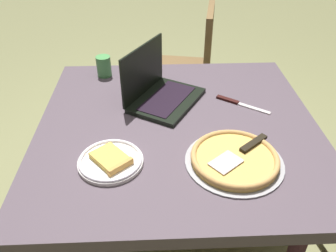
{
  "coord_description": "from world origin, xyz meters",
  "views": [
    {
      "loc": [
        -0.09,
        -1.08,
        1.5
      ],
      "look_at": [
        -0.04,
        -0.06,
        0.76
      ],
      "focal_mm": 36.56,
      "sensor_mm": 36.0,
      "label": 1
    }
  ],
  "objects": [
    {
      "name": "chair_far",
      "position": [
        0.15,
        0.97,
        0.51
      ],
      "size": [
        0.47,
        0.47,
        0.89
      ],
      "color": "brown",
      "rests_on": "ground_plane"
    },
    {
      "name": "dining_table",
      "position": [
        0.0,
        0.0,
        0.66
      ],
      "size": [
        1.08,
        1.05,
        0.73
      ],
      "color": "#4D4049",
      "rests_on": "ground_plane"
    },
    {
      "name": "pizza_tray",
      "position": [
        0.17,
        -0.23,
        0.75
      ],
      "size": [
        0.33,
        0.33,
        0.04
      ],
      "color": "#98979B",
      "rests_on": "dining_table"
    },
    {
      "name": "laptop",
      "position": [
        -0.07,
        0.18,
        0.78
      ],
      "size": [
        0.36,
        0.39,
        0.23
      ],
      "color": "black",
      "rests_on": "dining_table"
    },
    {
      "name": "ground_plane",
      "position": [
        0.0,
        0.0,
        0.0
      ],
      "size": [
        12.0,
        12.0,
        0.0
      ],
      "primitive_type": "plane",
      "color": "olive"
    },
    {
      "name": "pizza_plate",
      "position": [
        -0.24,
        -0.22,
        0.75
      ],
      "size": [
        0.22,
        0.22,
        0.04
      ],
      "color": "white",
      "rests_on": "dining_table"
    },
    {
      "name": "table_knife",
      "position": [
        0.26,
        0.13,
        0.74
      ],
      "size": [
        0.21,
        0.15,
        0.01
      ],
      "color": "beige",
      "rests_on": "dining_table"
    },
    {
      "name": "drink_cup",
      "position": [
        -0.33,
        0.42,
        0.78
      ],
      "size": [
        0.07,
        0.07,
        0.1
      ],
      "color": "#4C954F",
      "rests_on": "dining_table"
    }
  ]
}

